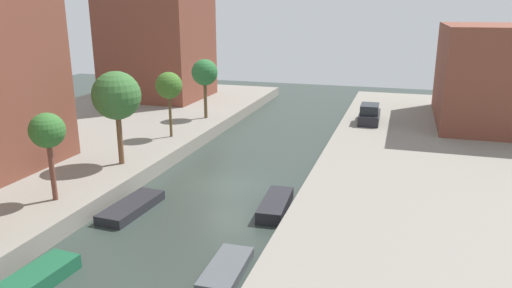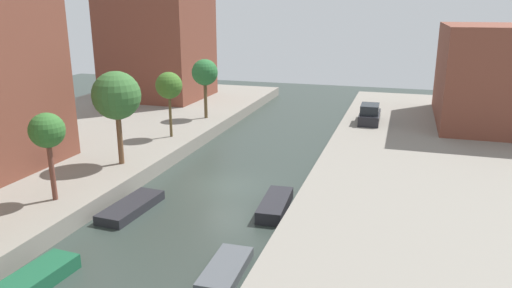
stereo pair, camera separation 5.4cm
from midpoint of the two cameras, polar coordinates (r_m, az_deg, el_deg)
ground_plane at (r=29.80m, az=-3.63°, el=-5.11°), size 84.00×84.00×0.00m
quay_left at (r=37.45m, az=-25.66°, el=-1.45°), size 20.00×64.00×1.00m
quay_right at (r=28.33m, az=26.27°, el=-6.89°), size 20.00×64.00×1.00m
low_block_right at (r=46.18m, az=27.28°, el=7.36°), size 10.00×13.83×8.35m
street_tree_1 at (r=26.29m, az=-23.74°, el=1.33°), size 1.80×1.80×4.66m
street_tree_2 at (r=31.04m, az=-16.39°, el=5.52°), size 3.03×3.03×5.97m
street_tree_3 at (r=37.04m, az=-10.42°, el=6.84°), size 2.04×2.04×5.04m
street_tree_4 at (r=43.19m, az=-6.20°, el=8.44°), size 2.34×2.34×5.32m
parked_car at (r=42.91m, az=13.38°, el=3.42°), size 1.79×4.25×1.65m
moored_boat_left_1 at (r=21.69m, az=-24.64°, el=-14.29°), size 1.66×3.41×0.63m
moored_boat_left_2 at (r=27.06m, az=-14.72°, el=-7.30°), size 1.82×4.45×0.52m
moored_boat_right_1 at (r=20.57m, az=-3.66°, el=-14.74°), size 1.56×3.55×0.44m
moored_boat_right_2 at (r=26.29m, az=2.29°, el=-7.28°), size 1.61×4.11×0.68m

